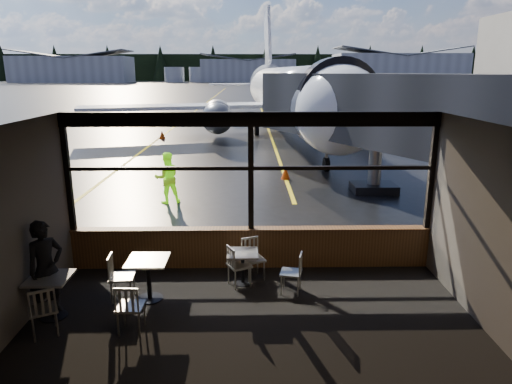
{
  "coord_description": "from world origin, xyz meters",
  "views": [
    {
      "loc": [
        -0.05,
        -9.65,
        4.33
      ],
      "look_at": [
        0.13,
        1.0,
        1.5
      ],
      "focal_mm": 32.0,
      "sensor_mm": 36.0,
      "label": 1
    }
  ],
  "objects_px": {
    "airliner": "(290,58)",
    "cone_nose": "(286,173)",
    "chair_near_w": "(239,266)",
    "cone_wing": "(162,135)",
    "chair_near_e": "(291,273)",
    "cafe_table_near": "(243,268)",
    "chair_mid_w": "(122,277)",
    "jet_bridge": "(358,126)",
    "passenger": "(46,268)",
    "cafe_table_left": "(52,297)",
    "ground_crew": "(167,178)",
    "cafe_table_mid": "(149,280)",
    "chair_left_s": "(43,310)",
    "chair_mid_s": "(131,307)",
    "chair_near_n": "(253,260)"
  },
  "relations": [
    {
      "from": "chair_mid_s",
      "to": "cafe_table_near",
      "type": "bearing_deg",
      "value": 45.66
    },
    {
      "from": "jet_bridge",
      "to": "chair_near_n",
      "type": "xyz_separation_m",
      "value": [
        -3.56,
        -6.15,
        -2.1
      ]
    },
    {
      "from": "chair_near_w",
      "to": "cone_wing",
      "type": "distance_m",
      "value": 22.15
    },
    {
      "from": "airliner",
      "to": "chair_mid_w",
      "type": "bearing_deg",
      "value": -106.3
    },
    {
      "from": "chair_mid_w",
      "to": "chair_left_s",
      "type": "xyz_separation_m",
      "value": [
        -1.0,
        -1.22,
        -0.01
      ]
    },
    {
      "from": "ground_crew",
      "to": "cone_wing",
      "type": "relative_size",
      "value": 3.13
    },
    {
      "from": "airliner",
      "to": "ground_crew",
      "type": "xyz_separation_m",
      "value": [
        -5.54,
        -16.38,
        -4.32
      ]
    },
    {
      "from": "cafe_table_mid",
      "to": "chair_mid_w",
      "type": "xyz_separation_m",
      "value": [
        -0.51,
        0.01,
        0.05
      ]
    },
    {
      "from": "chair_left_s",
      "to": "cone_wing",
      "type": "height_order",
      "value": "chair_left_s"
    },
    {
      "from": "cone_nose",
      "to": "ground_crew",
      "type": "bearing_deg",
      "value": -141.22
    },
    {
      "from": "chair_near_e",
      "to": "cafe_table_near",
      "type": "bearing_deg",
      "value": 78.71
    },
    {
      "from": "chair_near_e",
      "to": "ground_crew",
      "type": "relative_size",
      "value": 0.5
    },
    {
      "from": "chair_near_w",
      "to": "cone_nose",
      "type": "bearing_deg",
      "value": 143.78
    },
    {
      "from": "cafe_table_left",
      "to": "cone_nose",
      "type": "xyz_separation_m",
      "value": [
        5.08,
        10.91,
        -0.13
      ]
    },
    {
      "from": "chair_near_w",
      "to": "cone_wing",
      "type": "height_order",
      "value": "chair_near_w"
    },
    {
      "from": "chair_near_w",
      "to": "passenger",
      "type": "distance_m",
      "value": 3.64
    },
    {
      "from": "cone_wing",
      "to": "chair_near_n",
      "type": "bearing_deg",
      "value": -74.69
    },
    {
      "from": "airliner",
      "to": "cone_nose",
      "type": "relative_size",
      "value": 63.81
    },
    {
      "from": "chair_near_n",
      "to": "chair_mid_w",
      "type": "xyz_separation_m",
      "value": [
        -2.55,
        -0.86,
        0.02
      ]
    },
    {
      "from": "cafe_table_mid",
      "to": "chair_near_w",
      "type": "bearing_deg",
      "value": 18.13
    },
    {
      "from": "chair_near_e",
      "to": "cone_wing",
      "type": "xyz_separation_m",
      "value": [
        -6.54,
        21.79,
        -0.15
      ]
    },
    {
      "from": "chair_mid_s",
      "to": "passenger",
      "type": "xyz_separation_m",
      "value": [
        -1.64,
        0.62,
        0.44
      ]
    },
    {
      "from": "jet_bridge",
      "to": "cafe_table_near",
      "type": "xyz_separation_m",
      "value": [
        -3.78,
        -6.35,
        -2.2
      ]
    },
    {
      "from": "cafe_table_near",
      "to": "cone_wing",
      "type": "xyz_separation_m",
      "value": [
        -5.57,
        21.35,
        -0.07
      ]
    },
    {
      "from": "chair_near_e",
      "to": "passenger",
      "type": "distance_m",
      "value": 4.57
    },
    {
      "from": "jet_bridge",
      "to": "chair_near_e",
      "type": "distance_m",
      "value": 7.65
    },
    {
      "from": "chair_near_n",
      "to": "passenger",
      "type": "relative_size",
      "value": 0.5
    },
    {
      "from": "cafe_table_near",
      "to": "cafe_table_left",
      "type": "xyz_separation_m",
      "value": [
        -3.42,
        -1.32,
        0.05
      ]
    },
    {
      "from": "chair_near_e",
      "to": "passenger",
      "type": "xyz_separation_m",
      "value": [
        -4.49,
        -0.74,
        0.47
      ]
    },
    {
      "from": "chair_mid_w",
      "to": "ground_crew",
      "type": "bearing_deg",
      "value": 177.51
    },
    {
      "from": "chair_near_e",
      "to": "cone_wing",
      "type": "height_order",
      "value": "chair_near_e"
    },
    {
      "from": "chair_near_n",
      "to": "cafe_table_near",
      "type": "bearing_deg",
      "value": 18.92
    },
    {
      "from": "chair_mid_s",
      "to": "chair_mid_w",
      "type": "relative_size",
      "value": 0.97
    },
    {
      "from": "chair_near_w",
      "to": "chair_left_s",
      "type": "bearing_deg",
      "value": -87.47
    },
    {
      "from": "airliner",
      "to": "chair_mid_w",
      "type": "xyz_separation_m",
      "value": [
        -5.26,
        -23.2,
        -4.71
      ]
    },
    {
      "from": "chair_near_e",
      "to": "chair_left_s",
      "type": "relative_size",
      "value": 0.93
    },
    {
      "from": "cafe_table_mid",
      "to": "chair_mid_s",
      "type": "distance_m",
      "value": 1.12
    },
    {
      "from": "cafe_table_near",
      "to": "chair_near_n",
      "type": "xyz_separation_m",
      "value": [
        0.22,
        0.19,
        0.1
      ]
    },
    {
      "from": "airliner",
      "to": "cafe_table_left",
      "type": "distance_m",
      "value": 25.14
    },
    {
      "from": "jet_bridge",
      "to": "cone_wing",
      "type": "xyz_separation_m",
      "value": [
        -9.35,
        15.0,
        -2.28
      ]
    },
    {
      "from": "chair_left_s",
      "to": "passenger",
      "type": "bearing_deg",
      "value": 77.64
    },
    {
      "from": "chair_mid_s",
      "to": "chair_near_w",
      "type": "bearing_deg",
      "value": 45.0
    },
    {
      "from": "cafe_table_near",
      "to": "chair_mid_w",
      "type": "bearing_deg",
      "value": -164.05
    },
    {
      "from": "jet_bridge",
      "to": "cafe_table_near",
      "type": "distance_m",
      "value": 7.71
    },
    {
      "from": "cafe_table_left",
      "to": "chair_mid_w",
      "type": "xyz_separation_m",
      "value": [
        1.09,
        0.65,
        0.07
      ]
    },
    {
      "from": "chair_near_w",
      "to": "ground_crew",
      "type": "relative_size",
      "value": 0.52
    },
    {
      "from": "cafe_table_near",
      "to": "chair_near_e",
      "type": "bearing_deg",
      "value": -24.5
    },
    {
      "from": "cafe_table_left",
      "to": "chair_mid_s",
      "type": "xyz_separation_m",
      "value": [
        1.54,
        -0.48,
        0.06
      ]
    },
    {
      "from": "chair_near_e",
      "to": "chair_mid_w",
      "type": "distance_m",
      "value": 3.3
    },
    {
      "from": "chair_near_n",
      "to": "cone_nose",
      "type": "relative_size",
      "value": 1.69
    }
  ]
}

